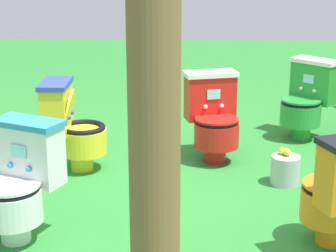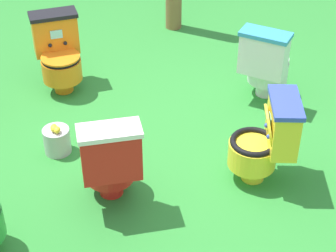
{
  "view_description": "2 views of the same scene",
  "coord_description": "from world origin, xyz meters",
  "px_view_note": "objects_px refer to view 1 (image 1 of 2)",
  "views": [
    {
      "loc": [
        4.23,
        -0.06,
        1.76
      ],
      "look_at": [
        0.06,
        -0.15,
        0.49
      ],
      "focal_mm": 64.87,
      "sensor_mm": 36.0,
      "label": 1
    },
    {
      "loc": [
        -3.79,
        -0.34,
        3.0
      ],
      "look_at": [
        -0.2,
        -0.19,
        0.39
      ],
      "focal_mm": 62.17,
      "sensor_mm": 36.0,
      "label": 2
    }
  ],
  "objects_px": {
    "toilet_red": "(214,116)",
    "wooden_post": "(155,208)",
    "toilet_white": "(20,181)",
    "toilet_yellow": "(71,125)",
    "lemon_bucket": "(285,169)",
    "toilet_green": "(307,99)"
  },
  "relations": [
    {
      "from": "toilet_red",
      "to": "wooden_post",
      "type": "xyz_separation_m",
      "value": [
        2.88,
        -0.36,
        0.49
      ]
    },
    {
      "from": "toilet_white",
      "to": "toilet_red",
      "type": "bearing_deg",
      "value": -106.41
    },
    {
      "from": "toilet_yellow",
      "to": "lemon_bucket",
      "type": "bearing_deg",
      "value": 80.12
    },
    {
      "from": "toilet_white",
      "to": "lemon_bucket",
      "type": "height_order",
      "value": "toilet_white"
    },
    {
      "from": "toilet_white",
      "to": "lemon_bucket",
      "type": "relative_size",
      "value": 2.63
    },
    {
      "from": "wooden_post",
      "to": "toilet_red",
      "type": "bearing_deg",
      "value": 172.91
    },
    {
      "from": "wooden_post",
      "to": "lemon_bucket",
      "type": "height_order",
      "value": "wooden_post"
    },
    {
      "from": "toilet_red",
      "to": "toilet_white",
      "type": "xyz_separation_m",
      "value": [
        1.44,
        -1.24,
        0.0
      ]
    },
    {
      "from": "toilet_green",
      "to": "lemon_bucket",
      "type": "xyz_separation_m",
      "value": [
        1.16,
        -0.37,
        -0.25
      ]
    },
    {
      "from": "toilet_red",
      "to": "wooden_post",
      "type": "height_order",
      "value": "wooden_post"
    },
    {
      "from": "toilet_green",
      "to": "wooden_post",
      "type": "relative_size",
      "value": 0.42
    },
    {
      "from": "toilet_white",
      "to": "toilet_green",
      "type": "bearing_deg",
      "value": -111.69
    },
    {
      "from": "toilet_yellow",
      "to": "wooden_post",
      "type": "distance_m",
      "value": 2.75
    },
    {
      "from": "toilet_white",
      "to": "wooden_post",
      "type": "height_order",
      "value": "wooden_post"
    },
    {
      "from": "toilet_red",
      "to": "toilet_green",
      "type": "distance_m",
      "value": 1.08
    },
    {
      "from": "toilet_green",
      "to": "lemon_bucket",
      "type": "bearing_deg",
      "value": 115.8
    },
    {
      "from": "toilet_yellow",
      "to": "lemon_bucket",
      "type": "relative_size",
      "value": 2.63
    },
    {
      "from": "lemon_bucket",
      "to": "wooden_post",
      "type": "bearing_deg",
      "value": -20.6
    },
    {
      "from": "toilet_white",
      "to": "toilet_yellow",
      "type": "distance_m",
      "value": 1.16
    },
    {
      "from": "wooden_post",
      "to": "toilet_white",
      "type": "bearing_deg",
      "value": -148.34
    },
    {
      "from": "toilet_green",
      "to": "toilet_white",
      "type": "bearing_deg",
      "value": 87.38
    },
    {
      "from": "toilet_green",
      "to": "lemon_bucket",
      "type": "height_order",
      "value": "toilet_green"
    }
  ]
}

